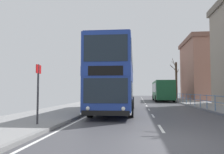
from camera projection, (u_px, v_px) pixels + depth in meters
ground at (145, 141)px, 6.68m from camera, size 15.80×140.00×0.20m
double_decker_bus_main at (115, 79)px, 16.36m from camera, size 2.74×10.81×4.57m
background_bus_far_lane at (162, 90)px, 34.84m from camera, size 2.81×10.46×2.99m
pedestrian_railing_far_kerb at (211, 100)px, 16.83m from camera, size 0.05×28.30×1.09m
bus_stop_sign_near at (38, 87)px, 9.57m from camera, size 0.08×0.44×2.49m
bare_tree_far_00 at (176, 80)px, 43.28m from camera, size 1.84×2.18×7.53m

